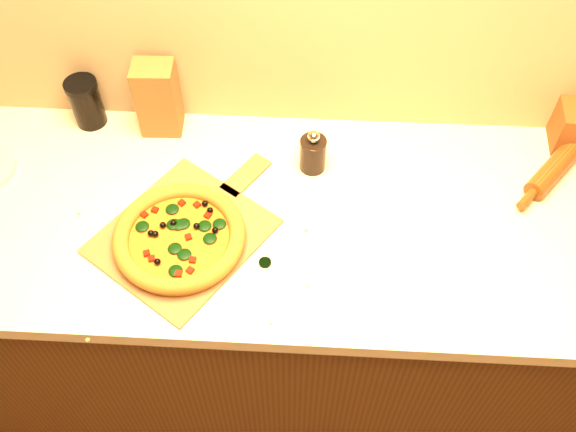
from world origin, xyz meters
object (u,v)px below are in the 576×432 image
object	(u,v)px
pizza_peel	(186,232)
pepper_grinder	(313,153)
dark_jar	(86,102)
pizza	(179,237)
rolling_pin	(560,162)

from	to	relation	value
pizza_peel	pepper_grinder	bearing A→B (deg)	71.99
pizza_peel	dark_jar	world-z (taller)	dark_jar
pizza_peel	pizza	xyz separation A→B (m)	(-0.01, -0.03, 0.02)
pizza_peel	pizza	distance (m)	0.04
pizza	dark_jar	world-z (taller)	dark_jar
rolling_pin	dark_jar	size ratio (longest dim) A/B	2.27
pizza	rolling_pin	distance (m)	0.96
pizza	pepper_grinder	size ratio (longest dim) A/B	2.43
pizza	rolling_pin	size ratio (longest dim) A/B	0.98
pizza	dark_jar	bearing A→B (deg)	127.97
pizza_peel	rolling_pin	bearing A→B (deg)	49.69
pizza	pepper_grinder	world-z (taller)	pepper_grinder
pepper_grinder	dark_jar	size ratio (longest dim) A/B	0.92
pepper_grinder	dark_jar	xyz separation A→B (m)	(-0.60, 0.13, 0.02)
pizza	rolling_pin	xyz separation A→B (m)	(0.92, 0.28, -0.00)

